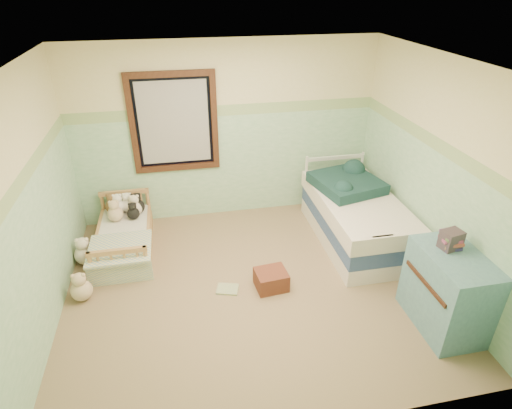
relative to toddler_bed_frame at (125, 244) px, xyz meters
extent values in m
cube|color=#8C755C|center=(1.48, -1.05, -0.10)|extent=(4.20, 3.60, 0.02)
cube|color=white|center=(1.48, -1.05, 2.42)|extent=(4.20, 3.60, 0.02)
cube|color=beige|center=(1.48, 0.75, 1.16)|extent=(4.20, 0.04, 2.50)
cube|color=beige|center=(1.48, -2.85, 1.16)|extent=(4.20, 0.04, 2.50)
cube|color=beige|center=(-0.62, -1.05, 1.16)|extent=(0.04, 3.60, 2.50)
cube|color=beige|center=(3.58, -1.05, 1.16)|extent=(0.04, 3.60, 2.50)
cube|color=#7EB78E|center=(1.48, 0.74, 0.66)|extent=(4.20, 0.01, 1.50)
cube|color=#448249|center=(1.48, 0.74, 1.49)|extent=(4.20, 0.01, 0.15)
cube|color=black|center=(0.78, 0.71, 1.36)|extent=(1.16, 0.06, 1.36)
cube|color=#BABAB9|center=(0.78, 0.72, 1.36)|extent=(0.92, 0.01, 1.12)
cube|color=#AE8151|center=(0.00, 0.00, 0.00)|extent=(0.68, 1.36, 0.17)
cube|color=silver|center=(0.00, 0.00, 0.15)|extent=(0.62, 1.30, 0.12)
cube|color=#78A2BA|center=(0.00, -0.42, 0.22)|extent=(0.74, 0.68, 0.03)
sphere|color=brown|center=(-0.15, 0.50, 0.31)|extent=(0.21, 0.21, 0.21)
sphere|color=white|center=(0.05, 0.50, 0.30)|extent=(0.19, 0.19, 0.19)
sphere|color=beige|center=(-0.10, 0.28, 0.31)|extent=(0.21, 0.21, 0.21)
sphere|color=black|center=(0.13, 0.28, 0.29)|extent=(0.16, 0.16, 0.16)
sphere|color=#F0E1C6|center=(-0.47, -0.20, 0.04)|extent=(0.25, 0.25, 0.25)
sphere|color=beige|center=(-0.40, -0.89, 0.03)|extent=(0.24, 0.24, 0.24)
cube|color=white|center=(3.03, -0.37, 0.02)|extent=(0.92, 1.84, 0.22)
cube|color=navy|center=(3.03, -0.37, 0.24)|extent=(0.92, 1.84, 0.22)
cube|color=white|center=(3.03, -0.37, 0.46)|extent=(0.95, 1.87, 0.22)
cube|color=#183E3B|center=(2.98, -0.07, 0.64)|extent=(0.95, 0.98, 0.14)
cube|color=slate|center=(3.30, -2.00, 0.34)|extent=(0.53, 0.86, 0.86)
cube|color=brown|center=(3.30, -1.86, 0.86)|extent=(0.22, 0.19, 0.19)
cube|color=#A14224|center=(1.71, -1.11, 0.02)|extent=(0.38, 0.34, 0.22)
cube|color=gold|center=(1.21, -1.06, -0.08)|extent=(0.29, 0.25, 0.02)
sphere|color=black|center=(0.17, 0.43, 0.31)|extent=(0.21, 0.21, 0.21)
sphere|color=#F0E1C6|center=(0.15, 0.40, 0.31)|extent=(0.20, 0.20, 0.20)
sphere|color=white|center=(-0.08, 0.47, 0.31)|extent=(0.20, 0.20, 0.20)
camera|label=1|loc=(0.80, -4.78, 3.13)|focal=29.34mm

